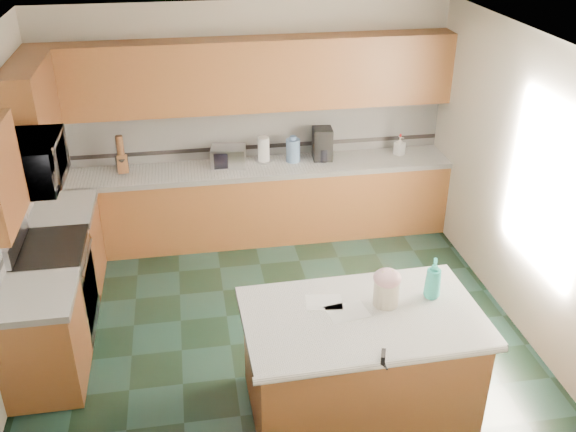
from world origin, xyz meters
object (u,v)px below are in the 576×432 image
object	(u,v)px
coffee_maker	(322,144)
island_base	(359,364)
treat_jar	(386,293)
knife_block	(123,164)
island_top	(363,317)
soap_bottle_island	(433,278)
toaster_oven	(228,157)

from	to	relation	value
coffee_maker	island_base	bearing A→B (deg)	-91.85
treat_jar	knife_block	xyz separation A→B (m)	(-2.14, 2.88, 0.00)
island_top	coffee_maker	bearing A→B (deg)	82.29
soap_bottle_island	coffee_maker	xyz separation A→B (m)	(-0.25, 2.88, 0.02)
island_base	island_top	bearing A→B (deg)	0.00
island_base	treat_jar	bearing A→B (deg)	24.49
island_base	island_top	size ratio (longest dim) A/B	0.94
island_top	knife_block	distance (m)	3.56
knife_block	coffee_maker	distance (m)	2.27
knife_block	toaster_oven	xyz separation A→B (m)	(1.17, 0.00, 0.01)
toaster_oven	coffee_maker	size ratio (longest dim) A/B	1.04
island_top	coffee_maker	distance (m)	3.04
island_top	knife_block	size ratio (longest dim) A/B	8.84
knife_block	toaster_oven	world-z (taller)	toaster_oven
island_top	toaster_oven	world-z (taller)	toaster_oven
knife_block	soap_bottle_island	bearing A→B (deg)	-52.34
knife_block	island_base	bearing A→B (deg)	-60.93
island_top	toaster_oven	size ratio (longest dim) A/B	4.71
island_top	island_base	bearing A→B (deg)	0.00
coffee_maker	toaster_oven	bearing A→B (deg)	-173.90
soap_bottle_island	knife_block	size ratio (longest dim) A/B	1.66
knife_block	island_top	bearing A→B (deg)	-60.93
toaster_oven	coffee_maker	bearing A→B (deg)	10.70
treat_jar	knife_block	world-z (taller)	knife_block
treat_jar	knife_block	distance (m)	3.59
treat_jar	toaster_oven	size ratio (longest dim) A/B	0.53
island_top	knife_block	bearing A→B (deg)	121.61
knife_block	coffee_maker	size ratio (longest dim) A/B	0.55
knife_block	coffee_maker	world-z (taller)	coffee_maker
treat_jar	island_top	bearing A→B (deg)	-150.03
island_base	knife_block	world-z (taller)	knife_block
island_base	treat_jar	size ratio (longest dim) A/B	8.39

